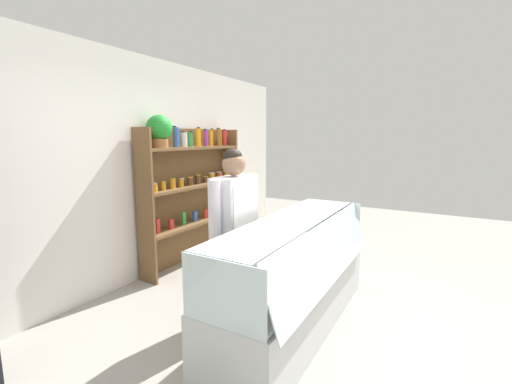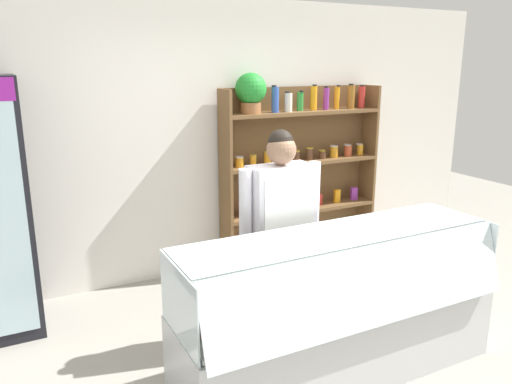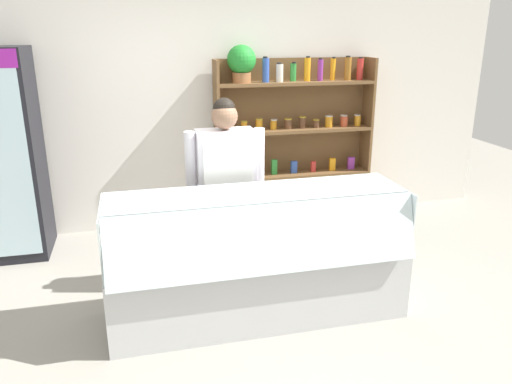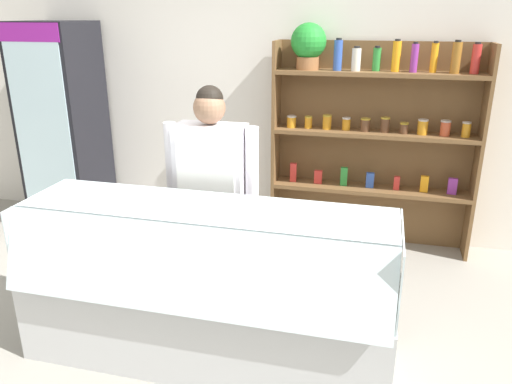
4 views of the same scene
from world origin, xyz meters
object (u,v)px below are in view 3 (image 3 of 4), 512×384
at_px(shop_clerk, 226,179).
at_px(deli_display_case, 257,279).
at_px(drinks_fridge, 4,156).
at_px(shelving_unit, 286,123).

bearing_deg(shop_clerk, deli_display_case, -76.34).
relative_size(drinks_fridge, shelving_unit, 1.00).
distance_m(deli_display_case, shop_clerk, 0.87).
bearing_deg(shop_clerk, drinks_fridge, 149.07).
height_order(drinks_fridge, deli_display_case, drinks_fridge).
height_order(drinks_fridge, shop_clerk, drinks_fridge).
distance_m(drinks_fridge, shop_clerk, 2.26).
bearing_deg(deli_display_case, drinks_fridge, 140.44).
relative_size(deli_display_case, shop_clerk, 1.37).
height_order(drinks_fridge, shelving_unit, drinks_fridge).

